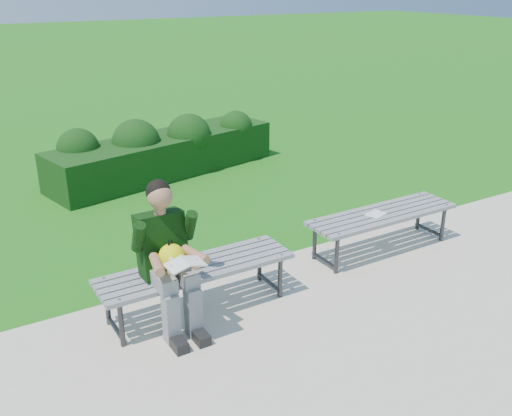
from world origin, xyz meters
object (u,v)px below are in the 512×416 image
(hedge, at_px, (162,150))
(bench_left, at_px, (197,272))
(bench_right, at_px, (382,217))
(seated_boy, at_px, (168,253))
(paper_sheet, at_px, (376,214))

(hedge, height_order, bench_left, hedge)
(bench_right, distance_m, seated_boy, 2.64)
(bench_right, relative_size, seated_boy, 1.37)
(bench_left, height_order, seated_boy, seated_boy)
(bench_right, height_order, seated_boy, seated_boy)
(hedge, xyz_separation_m, bench_left, (-1.28, -3.94, 0.02))
(hedge, distance_m, bench_left, 4.14)
(seated_boy, bearing_deg, bench_left, 17.24)
(bench_left, bearing_deg, paper_sheet, 2.45)
(bench_left, xyz_separation_m, seated_boy, (-0.30, -0.09, 0.30))
(hedge, height_order, bench_right, hedge)
(hedge, relative_size, bench_right, 2.13)
(seated_boy, xyz_separation_m, paper_sheet, (2.52, 0.19, -0.24))
(bench_right, xyz_separation_m, paper_sheet, (-0.10, 0.00, 0.06))
(bench_right, bearing_deg, hedge, 105.14)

